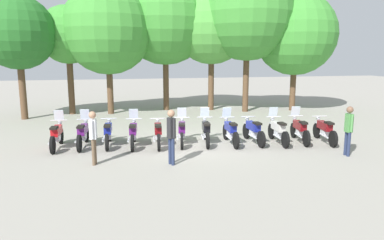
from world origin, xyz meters
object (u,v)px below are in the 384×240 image
at_px(tree_6, 295,34).
at_px(tree_5, 248,14).
at_px(motorcycle_7, 230,131).
at_px(tree_1, 68,35).
at_px(motorcycle_1, 83,133).
at_px(motorcycle_2, 108,133).
at_px(tree_2, 108,29).
at_px(tree_3, 165,20).
at_px(motorcycle_10, 300,129).
at_px(person_2, 171,132).
at_px(motorcycle_5, 182,131).
at_px(tree_4, 212,26).
at_px(motorcycle_9, 278,130).
at_px(motorcycle_11, 324,130).
at_px(motorcycle_8, 253,130).
at_px(motorcycle_3, 133,133).
at_px(motorcycle_4, 158,133).
at_px(tree_0, 18,33).
at_px(person_1, 349,127).
at_px(person_0, 93,134).
at_px(motorcycle_0, 57,135).
at_px(motorcycle_6, 206,131).

bearing_deg(tree_6, tree_5, 176.50).
relative_size(motorcycle_7, tree_1, 0.35).
distance_m(motorcycle_1, motorcycle_2, 0.94).
height_order(tree_2, tree_3, tree_3).
relative_size(motorcycle_7, motorcycle_10, 1.01).
xyz_separation_m(person_2, tree_2, (-1.90, 10.84, 3.86)).
relative_size(motorcycle_5, tree_5, 0.25).
bearing_deg(tree_4, motorcycle_5, -112.71).
bearing_deg(motorcycle_2, motorcycle_9, -95.68).
xyz_separation_m(motorcycle_11, tree_6, (2.84, 8.06, 4.22)).
xyz_separation_m(motorcycle_8, motorcycle_10, (1.90, -0.25, 0.01)).
distance_m(motorcycle_1, motorcycle_3, 1.92).
bearing_deg(tree_6, motorcycle_9, -121.35).
relative_size(motorcycle_4, tree_0, 0.33).
distance_m(person_2, tree_4, 12.59).
height_order(motorcycle_7, tree_3, tree_3).
distance_m(tree_0, tree_3, 8.33).
bearing_deg(person_1, motorcycle_11, -98.03).
bearing_deg(tree_1, tree_3, 4.20).
bearing_deg(person_2, motorcycle_9, -0.94).
xyz_separation_m(motorcycle_10, person_2, (-5.56, -1.92, 0.54)).
relative_size(motorcycle_7, person_0, 1.26).
relative_size(tree_1, tree_6, 0.87).
distance_m(tree_1, tree_2, 2.30).
distance_m(tree_3, tree_6, 8.06).
bearing_deg(motorcycle_4, person_2, -171.82).
height_order(tree_4, tree_6, tree_4).
relative_size(motorcycle_3, motorcycle_8, 1.00).
bearing_deg(motorcycle_0, tree_3, -29.24).
bearing_deg(tree_0, motorcycle_11, -32.56).
bearing_deg(tree_1, motorcycle_4, -65.03).
bearing_deg(motorcycle_2, person_0, 173.32).
xyz_separation_m(motorcycle_1, motorcycle_4, (2.83, -0.47, -0.01)).
bearing_deg(tree_6, motorcycle_1, -151.48).
relative_size(tree_4, tree_5, 0.88).
bearing_deg(motorcycle_8, motorcycle_1, 82.53).
bearing_deg(person_0, motorcycle_6, -144.86).
bearing_deg(motorcycle_11, motorcycle_2, 90.34).
bearing_deg(tree_6, motorcycle_6, -136.25).
bearing_deg(motorcycle_6, motorcycle_0, 94.36).
bearing_deg(motorcycle_9, tree_4, 6.95).
xyz_separation_m(tree_0, tree_1, (2.38, 1.27, -0.03)).
xyz_separation_m(motorcycle_3, person_2, (1.05, -2.69, 0.54)).
height_order(motorcycle_5, tree_4, tree_4).
xyz_separation_m(tree_0, tree_4, (10.90, 1.09, 0.62)).
distance_m(motorcycle_5, tree_0, 11.19).
xyz_separation_m(motorcycle_7, tree_2, (-4.62, 8.61, 4.40)).
xyz_separation_m(motorcycle_2, tree_5, (8.27, 6.92, 5.37)).
relative_size(motorcycle_2, person_0, 1.26).
distance_m(motorcycle_3, motorcycle_9, 5.72).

